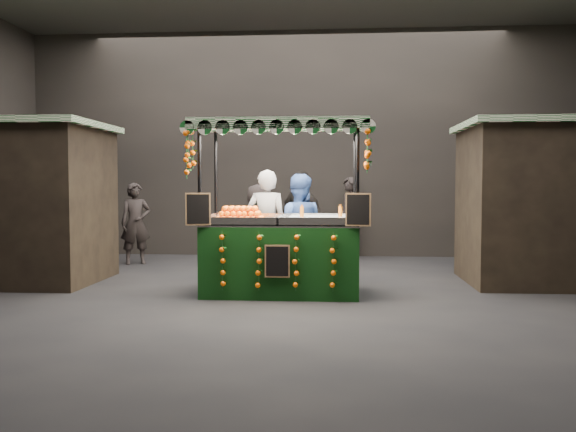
{
  "coord_description": "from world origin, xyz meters",
  "views": [
    {
      "loc": [
        0.87,
        -8.61,
        1.6
      ],
      "look_at": [
        0.14,
        0.72,
        1.11
      ],
      "focal_mm": 38.11,
      "sensor_mm": 36.0,
      "label": 1
    }
  ],
  "objects": [
    {
      "name": "shopper_6",
      "position": [
        1.16,
        4.56,
        0.88
      ],
      "size": [
        0.66,
        0.76,
        1.75
      ],
      "rotation": [
        0.0,
        0.0,
        -1.1
      ],
      "color": "#2A2322",
      "rests_on": "ground"
    },
    {
      "name": "shopper_2",
      "position": [
        0.19,
        3.7,
        0.94
      ],
      "size": [
        1.15,
        1.03,
        1.88
      ],
      "rotation": [
        0.0,
        0.0,
        2.49
      ],
      "color": "black",
      "rests_on": "ground"
    },
    {
      "name": "vendor_grey",
      "position": [
        -0.24,
        1.16,
        0.92
      ],
      "size": [
        0.7,
        0.48,
        1.83
      ],
      "rotation": [
        0.0,
        0.0,
        3.07
      ],
      "color": "slate",
      "rests_on": "ground"
    },
    {
      "name": "ground",
      "position": [
        0.0,
        0.0,
        0.0
      ],
      "size": [
        12.0,
        12.0,
        0.0
      ],
      "primitive_type": "plane",
      "color": "black",
      "rests_on": "ground"
    },
    {
      "name": "neighbour_stall_right",
      "position": [
        4.4,
        1.5,
        1.31
      ],
      "size": [
        3.0,
        2.2,
        2.6
      ],
      "color": "black",
      "rests_on": "ground"
    },
    {
      "name": "shopper_3",
      "position": [
        3.74,
        3.51,
        0.85
      ],
      "size": [
        1.26,
        1.06,
        1.69
      ],
      "rotation": [
        0.0,
        0.0,
        0.47
      ],
      "color": "#292321",
      "rests_on": "ground"
    },
    {
      "name": "shopper_4",
      "position": [
        -0.62,
        2.92,
        0.8
      ],
      "size": [
        0.85,
        0.62,
        1.6
      ],
      "rotation": [
        0.0,
        0.0,
        3.29
      ],
      "color": "#292221",
      "rests_on": "ground"
    },
    {
      "name": "shopper_0",
      "position": [
        -3.13,
        3.33,
        0.81
      ],
      "size": [
        0.7,
        0.61,
        1.63
      ],
      "rotation": [
        0.0,
        0.0,
        0.45
      ],
      "color": "black",
      "rests_on": "ground"
    },
    {
      "name": "neighbour_stall_left",
      "position": [
        -4.4,
        1.0,
        1.31
      ],
      "size": [
        3.0,
        2.2,
        2.6
      ],
      "color": "black",
      "rests_on": "ground"
    },
    {
      "name": "market_hall",
      "position": [
        0.0,
        0.0,
        3.38
      ],
      "size": [
        12.1,
        10.1,
        5.05
      ],
      "color": "black",
      "rests_on": "ground"
    },
    {
      "name": "vendor_blue",
      "position": [
        0.27,
        1.18,
        0.88
      ],
      "size": [
        0.88,
        0.7,
        1.76
      ],
      "rotation": [
        0.0,
        0.0,
        3.1
      ],
      "color": "navy",
      "rests_on": "ground"
    },
    {
      "name": "shopper_5",
      "position": [
        4.5,
        3.99,
        0.92
      ],
      "size": [
        1.57,
        1.62,
        1.84
      ],
      "rotation": [
        0.0,
        0.0,
        2.32
      ],
      "color": "#2C2724",
      "rests_on": "ground"
    },
    {
      "name": "juice_stall",
      "position": [
        0.09,
        0.22,
        0.78
      ],
      "size": [
        2.59,
        1.52,
        2.5
      ],
      "color": "black",
      "rests_on": "ground"
    },
    {
      "name": "shopper_1",
      "position": [
        4.18,
        1.8,
        0.95
      ],
      "size": [
        1.17,
        1.16,
        1.91
      ],
      "rotation": [
        0.0,
        0.0,
        -0.74
      ],
      "color": "black",
      "rests_on": "ground"
    }
  ]
}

